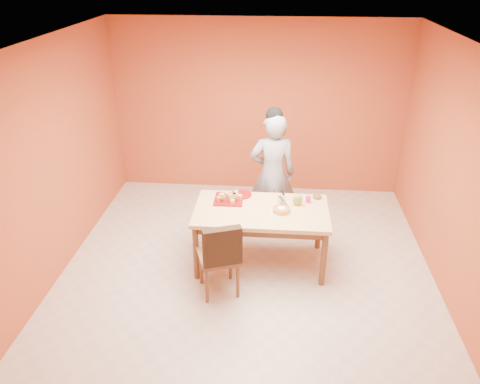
# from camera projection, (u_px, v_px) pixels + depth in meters

# --- Properties ---
(floor) EXTENTS (5.00, 5.00, 0.00)m
(floor) POSITION_uv_depth(u_px,v_px,m) (246.00, 279.00, 5.61)
(floor) COLOR beige
(floor) RESTS_ON ground
(ceiling) EXTENTS (5.00, 5.00, 0.00)m
(ceiling) POSITION_uv_depth(u_px,v_px,m) (247.00, 47.00, 4.39)
(ceiling) COLOR white
(ceiling) RESTS_ON wall_back
(wall_back) EXTENTS (4.50, 0.00, 4.50)m
(wall_back) POSITION_uv_depth(u_px,v_px,m) (258.00, 109.00, 7.22)
(wall_back) COLOR #B24429
(wall_back) RESTS_ON floor
(wall_left) EXTENTS (0.00, 5.00, 5.00)m
(wall_left) POSITION_uv_depth(u_px,v_px,m) (44.00, 170.00, 5.17)
(wall_left) COLOR #B24429
(wall_left) RESTS_ON floor
(wall_right) EXTENTS (0.00, 5.00, 5.00)m
(wall_right) POSITION_uv_depth(u_px,v_px,m) (463.00, 185.00, 4.83)
(wall_right) COLOR #B24429
(wall_right) RESTS_ON floor
(dining_table) EXTENTS (1.60, 0.90, 0.76)m
(dining_table) POSITION_uv_depth(u_px,v_px,m) (261.00, 216.00, 5.62)
(dining_table) COLOR #ECBF7B
(dining_table) RESTS_ON floor
(dining_chair) EXTENTS (0.57, 0.63, 0.95)m
(dining_chair) POSITION_uv_depth(u_px,v_px,m) (218.00, 256.00, 5.18)
(dining_chair) COLOR brown
(dining_chair) RESTS_ON floor
(pastry_pile) EXTENTS (0.32, 0.32, 0.10)m
(pastry_pile) POSITION_uv_depth(u_px,v_px,m) (229.00, 195.00, 5.76)
(pastry_pile) COLOR tan
(pastry_pile) RESTS_ON pastry_platter
(person) EXTENTS (0.66, 0.47, 1.70)m
(person) POSITION_uv_depth(u_px,v_px,m) (272.00, 174.00, 6.26)
(person) COLOR gray
(person) RESTS_ON floor
(pastry_platter) EXTENTS (0.35, 0.35, 0.02)m
(pastry_platter) POSITION_uv_depth(u_px,v_px,m) (229.00, 199.00, 5.78)
(pastry_platter) COLOR maroon
(pastry_platter) RESTS_ON dining_table
(red_dinner_plate) EXTENTS (0.32, 0.32, 0.02)m
(red_dinner_plate) POSITION_uv_depth(u_px,v_px,m) (241.00, 194.00, 5.91)
(red_dinner_plate) COLOR maroon
(red_dinner_plate) RESTS_ON dining_table
(white_cake_plate) EXTENTS (0.33, 0.33, 0.01)m
(white_cake_plate) POSITION_uv_depth(u_px,v_px,m) (281.00, 212.00, 5.50)
(white_cake_plate) COLOR white
(white_cake_plate) RESTS_ON dining_table
(sponge_cake) EXTENTS (0.25, 0.25, 0.05)m
(sponge_cake) POSITION_uv_depth(u_px,v_px,m) (282.00, 210.00, 5.49)
(sponge_cake) COLOR gold
(sponge_cake) RESTS_ON white_cake_plate
(cake_server) EXTENTS (0.13, 0.26, 0.01)m
(cake_server) POSITION_uv_depth(u_px,v_px,m) (283.00, 200.00, 5.64)
(cake_server) COLOR silver
(cake_server) RESTS_ON sponge_cake
(egg_ornament) EXTENTS (0.12, 0.10, 0.15)m
(egg_ornament) POSITION_uv_depth(u_px,v_px,m) (298.00, 199.00, 5.64)
(egg_ornament) COLOR olive
(egg_ornament) RESTS_ON dining_table
(magenta_glass) EXTENTS (0.07, 0.07, 0.09)m
(magenta_glass) POSITION_uv_depth(u_px,v_px,m) (308.00, 199.00, 5.72)
(magenta_glass) COLOR #CB1E7A
(magenta_glass) RESTS_ON dining_table
(checker_tin) EXTENTS (0.12, 0.12, 0.03)m
(checker_tin) POSITION_uv_depth(u_px,v_px,m) (317.00, 197.00, 5.83)
(checker_tin) COLOR black
(checker_tin) RESTS_ON dining_table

